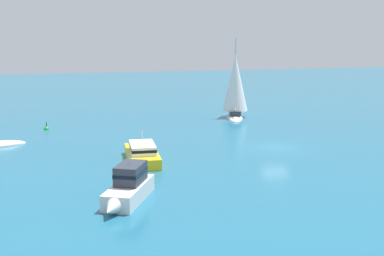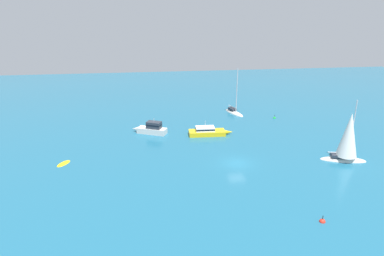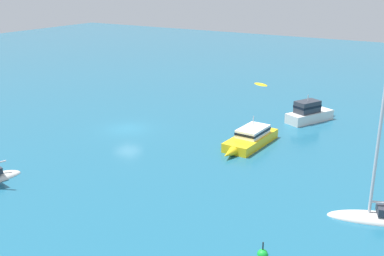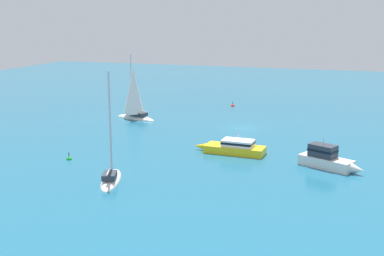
{
  "view_description": "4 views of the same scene",
  "coord_description": "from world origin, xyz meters",
  "px_view_note": "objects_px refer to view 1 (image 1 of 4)",
  "views": [
    {
      "loc": [
        18.84,
        46.94,
        11.48
      ],
      "look_at": [
        7.78,
        -0.94,
        2.0
      ],
      "focal_mm": 51.44,
      "sensor_mm": 36.0,
      "label": 1
    },
    {
      "loc": [
        -46.3,
        13.28,
        22.24
      ],
      "look_at": [
        11.09,
        5.38,
        2.11
      ],
      "focal_mm": 32.3,
      "sensor_mm": 36.0,
      "label": 2
    },
    {
      "loc": [
        29.75,
        -35.5,
        15.12
      ],
      "look_at": [
        9.94,
        -3.4,
        2.75
      ],
      "focal_mm": 43.83,
      "sensor_mm": 36.0,
      "label": 3
    },
    {
      "loc": [
        65.55,
        15.47,
        15.04
      ],
      "look_at": [
        13.84,
        -2.38,
        2.77
      ],
      "focal_mm": 46.94,
      "sensor_mm": 36.0,
      "label": 4
    }
  ],
  "objects_px": {
    "powerboat": "(128,187)",
    "launch": "(142,153)",
    "channel_buoy": "(47,129)",
    "sailboat": "(235,89)"
  },
  "relations": [
    {
      "from": "sailboat",
      "to": "launch",
      "type": "bearing_deg",
      "value": 159.21
    },
    {
      "from": "launch",
      "to": "powerboat",
      "type": "distance_m",
      "value": 10.56
    },
    {
      "from": "launch",
      "to": "sailboat",
      "type": "bearing_deg",
      "value": -34.36
    },
    {
      "from": "powerboat",
      "to": "sailboat",
      "type": "bearing_deg",
      "value": 175.67
    },
    {
      "from": "powerboat",
      "to": "launch",
      "type": "bearing_deg",
      "value": -167.74
    },
    {
      "from": "powerboat",
      "to": "channel_buoy",
      "type": "relative_size",
      "value": 6.18
    },
    {
      "from": "powerboat",
      "to": "channel_buoy",
      "type": "height_order",
      "value": "powerboat"
    },
    {
      "from": "sailboat",
      "to": "channel_buoy",
      "type": "relative_size",
      "value": 9.25
    },
    {
      "from": "powerboat",
      "to": "sailboat",
      "type": "height_order",
      "value": "sailboat"
    },
    {
      "from": "launch",
      "to": "powerboat",
      "type": "height_order",
      "value": "powerboat"
    }
  ]
}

